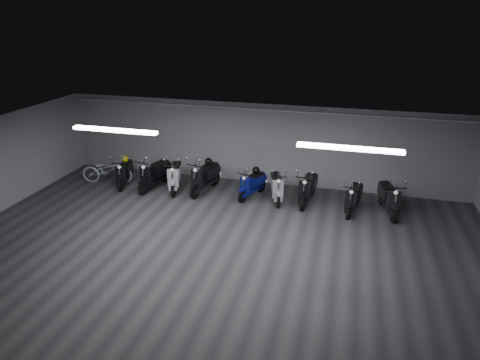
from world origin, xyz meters
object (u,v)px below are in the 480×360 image
(scooter_1, at_px, (155,169))
(scooter_4, at_px, (252,180))
(scooter_2, at_px, (175,171))
(scooter_7, at_px, (308,184))
(scooter_3, at_px, (205,172))
(helmet_0, at_px, (208,162))
(scooter_6, at_px, (277,182))
(helmet_2, at_px, (125,159))
(helmet_1, at_px, (256,170))
(scooter_8, at_px, (354,193))
(scooter_9, at_px, (390,193))
(scooter_0, at_px, (124,168))
(bicycle, at_px, (107,168))

(scooter_1, bearing_deg, scooter_4, 16.37)
(scooter_2, relative_size, scooter_7, 1.00)
(scooter_3, bearing_deg, helmet_0, 90.00)
(scooter_1, relative_size, scooter_3, 0.98)
(scooter_4, bearing_deg, scooter_6, 20.13)
(scooter_6, height_order, helmet_2, scooter_6)
(helmet_1, bearing_deg, scooter_3, -173.23)
(scooter_2, bearing_deg, helmet_1, -9.84)
(scooter_8, height_order, scooter_9, scooter_9)
(scooter_2, height_order, helmet_2, scooter_2)
(scooter_9, bearing_deg, scooter_0, 167.68)
(scooter_4, distance_m, helmet_0, 1.63)
(scooter_1, distance_m, scooter_9, 7.55)
(helmet_0, xyz_separation_m, helmet_1, (1.64, -0.05, -0.13))
(scooter_1, relative_size, bicycle, 1.05)
(scooter_0, distance_m, scooter_4, 4.50)
(scooter_7, relative_size, helmet_2, 7.56)
(scooter_2, height_order, scooter_3, scooter_3)
(scooter_6, bearing_deg, helmet_1, 146.17)
(helmet_2, bearing_deg, scooter_8, -2.48)
(scooter_8, height_order, helmet_0, scooter_8)
(scooter_2, xyz_separation_m, helmet_1, (2.73, 0.28, 0.20))
(scooter_0, height_order, scooter_2, scooter_2)
(scooter_7, xyz_separation_m, scooter_9, (2.40, -0.07, -0.01))
(scooter_7, bearing_deg, scooter_2, -172.24)
(helmet_1, bearing_deg, scooter_6, -17.26)
(scooter_6, height_order, scooter_7, scooter_7)
(scooter_7, distance_m, scooter_8, 1.42)
(scooter_1, height_order, bicycle, scooter_1)
(scooter_1, height_order, scooter_7, scooter_1)
(scooter_3, bearing_deg, scooter_1, -162.40)
(helmet_1, height_order, helmet_2, helmet_2)
(scooter_7, height_order, helmet_0, scooter_7)
(scooter_2, xyz_separation_m, helmet_2, (-1.91, 0.14, 0.22))
(scooter_0, distance_m, helmet_0, 2.99)
(scooter_4, xyz_separation_m, helmet_0, (-1.56, 0.26, 0.40))
(scooter_0, distance_m, scooter_9, 8.70)
(helmet_0, relative_size, helmet_2, 1.06)
(scooter_0, relative_size, scooter_9, 0.94)
(scooter_2, bearing_deg, scooter_0, 166.82)
(scooter_6, bearing_deg, scooter_0, 164.90)
(scooter_6, distance_m, helmet_2, 5.36)
(helmet_0, bearing_deg, scooter_1, -167.25)
(scooter_9, distance_m, helmet_1, 4.13)
(scooter_1, bearing_deg, bicycle, -166.85)
(scooter_6, bearing_deg, scooter_3, 162.89)
(scooter_6, distance_m, bicycle, 6.00)
(scooter_9, bearing_deg, scooter_6, 166.11)
(scooter_4, bearing_deg, scooter_0, -156.55)
(helmet_1, bearing_deg, scooter_7, -7.22)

